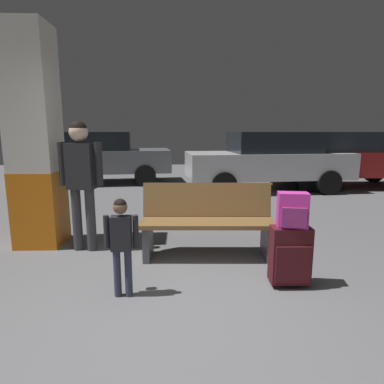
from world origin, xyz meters
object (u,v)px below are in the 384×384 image
object	(u,v)px
backpack_bright	(293,211)
parked_car_side	(347,158)
child	(121,237)
structural_pillar	(35,140)
suitcase	(290,255)
adult	(81,172)
parked_car_far	(99,156)
bench	(207,221)
parked_car_near	(268,160)

from	to	relation	value
backpack_bright	parked_car_side	world-z (taller)	parked_car_side
backpack_bright	child	world-z (taller)	backpack_bright
structural_pillar	suitcase	xyz separation A→B (m)	(2.96, -1.35, -1.09)
child	adult	distance (m)	1.49
parked_car_far	suitcase	bearing A→B (deg)	-62.56
structural_pillar	parked_car_side	world-z (taller)	structural_pillar
bench	child	world-z (taller)	child
backpack_bright	parked_car_near	distance (m)	5.51
structural_pillar	backpack_bright	world-z (taller)	structural_pillar
structural_pillar	adult	xyz separation A→B (m)	(0.65, -0.26, -0.39)
parked_car_far	parked_car_near	bearing A→B (deg)	-16.40
child	parked_car_side	world-z (taller)	parked_car_side
bench	adult	world-z (taller)	adult
structural_pillar	adult	bearing A→B (deg)	-22.08
backpack_bright	parked_car_far	xyz separation A→B (m)	(-3.51, 6.76, 0.03)
parked_car_side	parked_car_near	size ratio (longest dim) A/B	0.97
bench	parked_car_far	xyz separation A→B (m)	(-2.76, 5.93, 0.36)
adult	parked_car_side	xyz separation A→B (m)	(5.86, 4.80, -0.21)
suitcase	child	xyz separation A→B (m)	(-1.61, -0.15, 0.25)
structural_pillar	parked_car_far	xyz separation A→B (m)	(-0.55, 5.41, -0.60)
bench	parked_car_near	size ratio (longest dim) A/B	0.38
backpack_bright	child	distance (m)	1.63
adult	suitcase	bearing A→B (deg)	-25.17
structural_pillar	parked_car_near	size ratio (longest dim) A/B	0.67
suitcase	bench	bearing A→B (deg)	132.08
bench	backpack_bright	bearing A→B (deg)	-47.97
adult	parked_car_side	distance (m)	7.57
bench	suitcase	size ratio (longest dim) A/B	2.68
backpack_bright	suitcase	bearing A→B (deg)	19.45
suitcase	adult	xyz separation A→B (m)	(-2.32, 1.09, 0.69)
parked_car_side	backpack_bright	bearing A→B (deg)	-121.02
parked_car_far	parked_car_near	size ratio (longest dim) A/B	1.01
adult	parked_car_far	xyz separation A→B (m)	(-1.20, 5.67, -0.21)
backpack_bright	adult	distance (m)	2.57
child	parked_car_far	xyz separation A→B (m)	(-1.90, 6.91, 0.23)
structural_pillar	parked_car_far	distance (m)	5.47
backpack_bright	parked_car_side	xyz separation A→B (m)	(3.54, 5.89, 0.03)
bench	parked_car_near	world-z (taller)	parked_car_near
parked_car_side	structural_pillar	bearing A→B (deg)	-145.11
parked_car_far	parked_car_near	xyz separation A→B (m)	(4.70, -1.38, 0.00)
suitcase	parked_car_near	world-z (taller)	parked_car_near
backpack_bright	child	bearing A→B (deg)	-174.81
structural_pillar	suitcase	distance (m)	3.43
adult	parked_car_near	size ratio (longest dim) A/B	0.39
bench	suitcase	distance (m)	1.12
backpack_bright	parked_car_side	size ratio (longest dim) A/B	0.08
adult	parked_car_far	size ratio (longest dim) A/B	0.38
backpack_bright	parked_car_far	size ratio (longest dim) A/B	0.08
child	parked_car_near	distance (m)	6.20
structural_pillar	parked_car_side	bearing A→B (deg)	34.89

